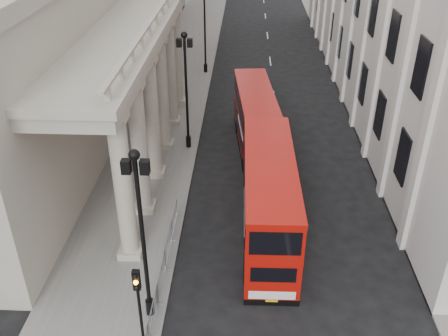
{
  "coord_description": "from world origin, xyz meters",
  "views": [
    {
      "loc": [
        3.42,
        -11.82,
        17.03
      ],
      "look_at": [
        2.29,
        12.85,
        2.57
      ],
      "focal_mm": 40.0,
      "sensor_mm": 36.0,
      "label": 1
    }
  ],
  "objects_px": {
    "pedestrian_c": "(136,153)",
    "pedestrian_b": "(149,141)",
    "bus_near": "(269,198)",
    "bus_far": "(256,119)",
    "lamp_post_south": "(142,227)",
    "pedestrian_a": "(150,153)",
    "traffic_light": "(138,297)",
    "lamp_post_mid": "(186,84)",
    "lamp_post_north": "(205,24)"
  },
  "relations": [
    {
      "from": "bus_far",
      "to": "pedestrian_b",
      "type": "height_order",
      "value": "bus_far"
    },
    {
      "from": "lamp_post_south",
      "to": "pedestrian_c",
      "type": "xyz_separation_m",
      "value": [
        -3.24,
        13.22,
        -3.93
      ]
    },
    {
      "from": "lamp_post_north",
      "to": "bus_far",
      "type": "bearing_deg",
      "value": -72.94
    },
    {
      "from": "traffic_light",
      "to": "lamp_post_south",
      "type": "bearing_deg",
      "value": 92.84
    },
    {
      "from": "bus_far",
      "to": "pedestrian_b",
      "type": "xyz_separation_m",
      "value": [
        -7.45,
        -1.33,
        -1.25
      ]
    },
    {
      "from": "bus_near",
      "to": "bus_far",
      "type": "relative_size",
      "value": 1.07
    },
    {
      "from": "traffic_light",
      "to": "pedestrian_c",
      "type": "distance_m",
      "value": 15.75
    },
    {
      "from": "lamp_post_south",
      "to": "traffic_light",
      "type": "height_order",
      "value": "lamp_post_south"
    },
    {
      "from": "pedestrian_b",
      "to": "lamp_post_south",
      "type": "bearing_deg",
      "value": 73.97
    },
    {
      "from": "bus_far",
      "to": "pedestrian_b",
      "type": "bearing_deg",
      "value": -175.51
    },
    {
      "from": "traffic_light",
      "to": "pedestrian_a",
      "type": "bearing_deg",
      "value": 98.93
    },
    {
      "from": "lamp_post_south",
      "to": "pedestrian_c",
      "type": "bearing_deg",
      "value": 103.78
    },
    {
      "from": "pedestrian_c",
      "to": "traffic_light",
      "type": "bearing_deg",
      "value": -46.0
    },
    {
      "from": "pedestrian_c",
      "to": "pedestrian_a",
      "type": "bearing_deg",
      "value": 32.39
    },
    {
      "from": "lamp_post_south",
      "to": "lamp_post_mid",
      "type": "bearing_deg",
      "value": 90.0
    },
    {
      "from": "bus_near",
      "to": "pedestrian_c",
      "type": "height_order",
      "value": "bus_near"
    },
    {
      "from": "lamp_post_north",
      "to": "traffic_light",
      "type": "xyz_separation_m",
      "value": [
        0.1,
        -34.02,
        -1.8
      ]
    },
    {
      "from": "lamp_post_mid",
      "to": "pedestrian_b",
      "type": "bearing_deg",
      "value": -160.29
    },
    {
      "from": "pedestrian_b",
      "to": "pedestrian_c",
      "type": "height_order",
      "value": "pedestrian_c"
    },
    {
      "from": "bus_far",
      "to": "pedestrian_a",
      "type": "bearing_deg",
      "value": -161.74
    },
    {
      "from": "lamp_post_south",
      "to": "pedestrian_b",
      "type": "distance_m",
      "value": 15.78
    },
    {
      "from": "bus_near",
      "to": "pedestrian_c",
      "type": "bearing_deg",
      "value": 139.84
    },
    {
      "from": "lamp_post_south",
      "to": "pedestrian_c",
      "type": "height_order",
      "value": "lamp_post_south"
    },
    {
      "from": "pedestrian_b",
      "to": "bus_far",
      "type": "bearing_deg",
      "value": 164.08
    },
    {
      "from": "lamp_post_south",
      "to": "pedestrian_a",
      "type": "bearing_deg",
      "value": 99.85
    },
    {
      "from": "traffic_light",
      "to": "pedestrian_b",
      "type": "bearing_deg",
      "value": 99.19
    },
    {
      "from": "traffic_light",
      "to": "pedestrian_b",
      "type": "relative_size",
      "value": 2.55
    },
    {
      "from": "lamp_post_south",
      "to": "pedestrian_a",
      "type": "xyz_separation_m",
      "value": [
        -2.3,
        13.24,
        -3.85
      ]
    },
    {
      "from": "lamp_post_mid",
      "to": "pedestrian_b",
      "type": "xyz_separation_m",
      "value": [
        -2.66,
        -0.95,
        -3.95
      ]
    },
    {
      "from": "bus_near",
      "to": "lamp_post_mid",
      "type": "bearing_deg",
      "value": 117.87
    },
    {
      "from": "pedestrian_c",
      "to": "lamp_post_north",
      "type": "bearing_deg",
      "value": 111.83
    },
    {
      "from": "bus_near",
      "to": "bus_far",
      "type": "bearing_deg",
      "value": 92.56
    },
    {
      "from": "lamp_post_south",
      "to": "bus_far",
      "type": "height_order",
      "value": "lamp_post_south"
    },
    {
      "from": "pedestrian_a",
      "to": "pedestrian_b",
      "type": "xyz_separation_m",
      "value": [
        -0.36,
        1.81,
        -0.1
      ]
    },
    {
      "from": "lamp_post_north",
      "to": "traffic_light",
      "type": "distance_m",
      "value": 34.07
    },
    {
      "from": "traffic_light",
      "to": "pedestrian_a",
      "type": "relative_size",
      "value": 2.28
    },
    {
      "from": "pedestrian_a",
      "to": "pedestrian_c",
      "type": "height_order",
      "value": "pedestrian_a"
    },
    {
      "from": "lamp_post_north",
      "to": "pedestrian_c",
      "type": "bearing_deg",
      "value": -99.8
    },
    {
      "from": "lamp_post_mid",
      "to": "pedestrian_a",
      "type": "xyz_separation_m",
      "value": [
        -2.3,
        -2.76,
        -3.85
      ]
    },
    {
      "from": "lamp_post_mid",
      "to": "bus_far",
      "type": "relative_size",
      "value": 0.83
    },
    {
      "from": "lamp_post_mid",
      "to": "lamp_post_north",
      "type": "relative_size",
      "value": 1.0
    },
    {
      "from": "bus_near",
      "to": "bus_far",
      "type": "height_order",
      "value": "bus_near"
    },
    {
      "from": "lamp_post_mid",
      "to": "lamp_post_north",
      "type": "height_order",
      "value": "same"
    },
    {
      "from": "pedestrian_a",
      "to": "lamp_post_south",
      "type": "bearing_deg",
      "value": -71.22
    },
    {
      "from": "lamp_post_north",
      "to": "bus_far",
      "type": "height_order",
      "value": "lamp_post_north"
    },
    {
      "from": "lamp_post_north",
      "to": "pedestrian_b",
      "type": "height_order",
      "value": "lamp_post_north"
    },
    {
      "from": "lamp_post_north",
      "to": "bus_near",
      "type": "bearing_deg",
      "value": -78.27
    },
    {
      "from": "pedestrian_c",
      "to": "pedestrian_b",
      "type": "bearing_deg",
      "value": 103.89
    },
    {
      "from": "traffic_light",
      "to": "pedestrian_a",
      "type": "xyz_separation_m",
      "value": [
        -2.4,
        15.25,
        -2.04
      ]
    },
    {
      "from": "traffic_light",
      "to": "bus_far",
      "type": "height_order",
      "value": "traffic_light"
    }
  ]
}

